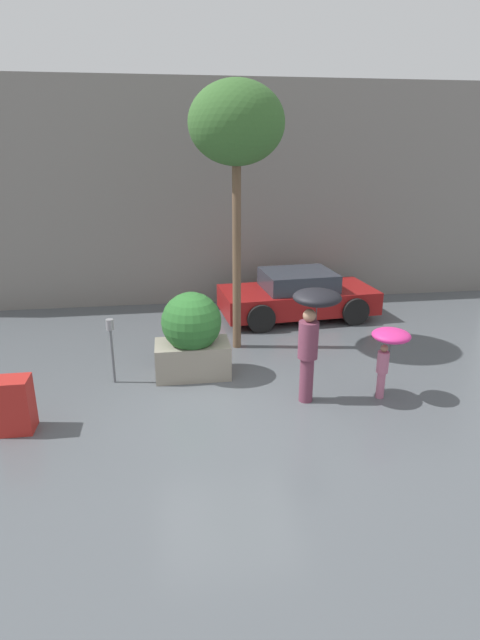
# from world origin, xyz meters

# --- Properties ---
(ground_plane) EXTENTS (40.00, 40.00, 0.00)m
(ground_plane) POSITION_xyz_m (0.00, 0.00, 0.00)
(ground_plane) COLOR #51565B
(building_facade) EXTENTS (18.00, 0.30, 6.00)m
(building_facade) POSITION_xyz_m (0.00, 6.50, 3.00)
(building_facade) COLOR gray
(building_facade) RESTS_ON ground
(planter_box) EXTENTS (1.44, 1.15, 1.69)m
(planter_box) POSITION_xyz_m (-0.48, 1.44, 0.85)
(planter_box) COLOR gray
(planter_box) RESTS_ON ground
(person_adult) EXTENTS (0.82, 0.82, 2.02)m
(person_adult) POSITION_xyz_m (1.52, 0.14, 1.47)
(person_adult) COLOR brown
(person_adult) RESTS_ON ground
(person_child) EXTENTS (0.66, 0.66, 1.31)m
(person_child) POSITION_xyz_m (2.86, -0.01, 1.05)
(person_child) COLOR #B76684
(person_child) RESTS_ON ground
(parked_car_near) EXTENTS (4.10, 2.27, 1.24)m
(parked_car_near) POSITION_xyz_m (2.45, 4.66, 0.59)
(parked_car_near) COLOR maroon
(parked_car_near) RESTS_ON ground
(street_tree) EXTENTS (1.91, 1.91, 5.53)m
(street_tree) POSITION_xyz_m (0.59, 2.79, 4.66)
(street_tree) COLOR brown
(street_tree) RESTS_ON ground
(parking_meter) EXTENTS (0.14, 0.14, 1.28)m
(parking_meter) POSITION_xyz_m (-1.98, 1.33, 0.92)
(parking_meter) COLOR #595B60
(parking_meter) RESTS_ON ground
(newspaper_box) EXTENTS (0.50, 0.44, 0.90)m
(newspaper_box) POSITION_xyz_m (-3.33, -0.21, 0.45)
(newspaper_box) COLOR #B2231E
(newspaper_box) RESTS_ON ground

